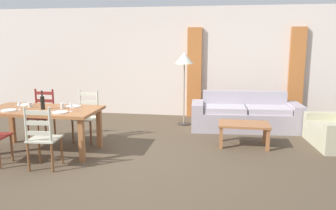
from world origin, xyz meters
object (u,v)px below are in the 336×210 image
object	(u,v)px
dining_chair_far_right	(87,116)
coffee_cup_secondary	(30,105)
coffee_cup_primary	(62,106)
dining_table	(43,114)
wine_glass_near_left	(19,103)
dining_chair_far_left	(42,115)
wine_bottle	(43,102)
couch	(245,116)
wine_glass_near_right	(71,105)
dining_chair_near_right	(43,138)
standing_lamp	(184,62)
coffee_table	(244,127)

from	to	relation	value
dining_chair_far_right	coffee_cup_secondary	size ratio (longest dim) A/B	10.67
coffee_cup_primary	coffee_cup_secondary	xyz separation A→B (m)	(-0.59, -0.01, 0.00)
dining_table	wine_glass_near_left	size ratio (longest dim) A/B	11.80
dining_chair_far_left	wine_bottle	xyz separation A→B (m)	(0.46, -0.74, 0.39)
coffee_cup_secondary	dining_table	bearing A→B (deg)	-15.07
dining_table	coffee_cup_secondary	size ratio (longest dim) A/B	21.11
dining_chair_far_left	wine_glass_near_left	xyz separation A→B (m)	(0.10, -0.87, 0.38)
dining_chair_far_left	wine_bottle	distance (m)	0.96
coffee_cup_primary	couch	distance (m)	3.78
wine_bottle	wine_glass_near_left	world-z (taller)	wine_bottle
dining_chair_far_left	wine_glass_near_right	world-z (taller)	dining_chair_far_left
dining_chair_near_right	coffee_cup_secondary	world-z (taller)	dining_chair_near_right
dining_table	couch	bearing A→B (deg)	31.13
dining_chair_far_left	coffee_cup_secondary	bearing A→B (deg)	-75.91
wine_glass_near_left	standing_lamp	size ratio (longest dim) A/B	0.10
dining_chair_near_right	standing_lamp	distance (m)	3.62
dining_chair_far_left	wine_glass_near_left	world-z (taller)	dining_chair_far_left
couch	wine_bottle	bearing A→B (deg)	-148.28
coffee_cup_primary	dining_chair_far_left	bearing A→B (deg)	139.84
wine_glass_near_right	couch	bearing A→B (deg)	37.62
standing_lamp	wine_glass_near_left	bearing A→B (deg)	-135.18
wine_glass_near_right	standing_lamp	xyz separation A→B (m)	(1.56, 2.42, 0.55)
dining_chair_far_right	wine_bottle	world-z (taller)	wine_bottle
dining_chair_far_right	wine_glass_near_left	size ratio (longest dim) A/B	5.96
dining_chair_far_right	wine_glass_near_right	world-z (taller)	dining_chair_far_right
dining_table	dining_chair_far_left	xyz separation A→B (m)	(-0.42, 0.71, -0.19)
wine_glass_near_left	coffee_cup_primary	world-z (taller)	wine_glass_near_left
dining_chair_near_right	wine_glass_near_right	xyz separation A→B (m)	(0.17, 0.62, 0.38)
dining_chair_far_right	coffee_cup_primary	bearing A→B (deg)	-102.44
wine_bottle	coffee_cup_secondary	world-z (taller)	wine_bottle
wine_glass_near_right	standing_lamp	size ratio (longest dim) A/B	0.10
dining_chair_far_right	wine_glass_near_left	distance (m)	1.25
dining_chair_far_right	wine_bottle	bearing A→B (deg)	-119.73
dining_chair_near_right	coffee_cup_secondary	bearing A→B (deg)	129.51
coffee_table	wine_bottle	bearing A→B (deg)	-164.73
standing_lamp	wine_glass_near_right	bearing A→B (deg)	-122.74
wine_glass_near_left	dining_chair_far_left	bearing A→B (deg)	96.83
dining_chair_far_left	wine_glass_near_left	distance (m)	0.96
standing_lamp	coffee_cup_primary	bearing A→B (deg)	-129.42
standing_lamp	dining_chair_far_right	bearing A→B (deg)	-137.09
wine_bottle	couch	xyz separation A→B (m)	(3.45, 2.13, -0.58)
coffee_table	couch	bearing A→B (deg)	85.77
dining_chair_near_right	dining_chair_far_left	bearing A→B (deg)	119.81
wine_bottle	standing_lamp	bearing A→B (deg)	47.73
dining_table	dining_chair_near_right	xyz separation A→B (m)	(0.42, -0.75, -0.19)
dining_chair_far_right	coffee_cup_primary	distance (m)	0.74
dining_chair_near_right	coffee_table	size ratio (longest dim) A/B	1.07
coffee_cup_secondary	standing_lamp	world-z (taller)	standing_lamp
wine_glass_near_left	coffee_cup_secondary	xyz separation A→B (m)	(0.06, 0.23, -0.07)
dining_table	wine_glass_near_left	world-z (taller)	wine_glass_near_left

